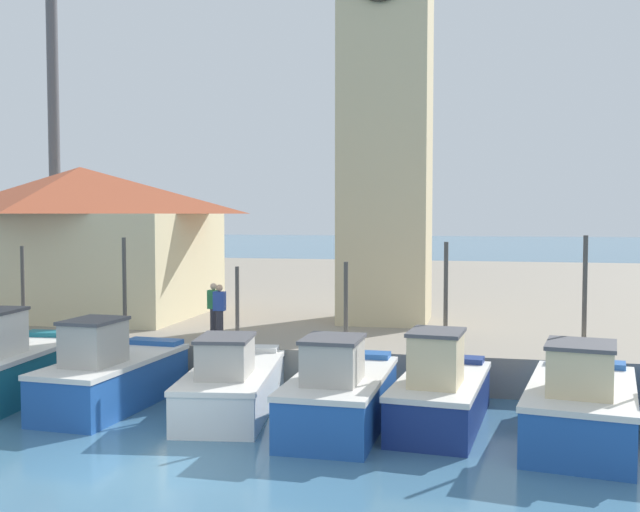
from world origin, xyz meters
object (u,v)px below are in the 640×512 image
Objects in this scene: fishing_boat_right_outer at (581,406)px; dock_worker_along_quay at (214,309)px; warehouse_left at (81,239)px; clock_tower at (386,87)px; fishing_boat_mid_left at (112,376)px; fishing_boat_left_inner at (10,367)px; port_crane_near at (59,114)px; fishing_boat_right_inner at (441,393)px; dock_worker_near_tower at (220,311)px; fishing_boat_center at (232,384)px; fishing_boat_mid_right at (340,394)px.

fishing_boat_right_outer reaches higher than dock_worker_along_quay.
fishing_boat_right_outer is at bearing -28.23° from warehouse_left.
clock_tower reaches higher than fishing_boat_right_outer.
fishing_boat_right_outer is at bearing -2.46° from fishing_boat_mid_left.
dock_worker_along_quay is at bearing -136.48° from clock_tower.
fishing_boat_left_inner is 0.53× the size of warehouse_left.
fishing_boat_mid_left is 0.22× the size of port_crane_near.
warehouse_left is 0.43× the size of port_crane_near.
port_crane_near reaches higher than fishing_boat_right_inner.
fishing_boat_mid_left reaches higher than fishing_boat_left_inner.
clock_tower is 10.38× the size of dock_worker_near_tower.
fishing_boat_mid_left is 3.04m from fishing_boat_center.
clock_tower is (5.59, 8.84, 8.26)m from fishing_boat_mid_left.
clock_tower reaches higher than warehouse_left.
dock_worker_along_quay is (13.07, -13.12, -7.87)m from port_crane_near.
fishing_boat_right_inner is 8.34m from dock_worker_along_quay.
fishing_boat_mid_right is at bearing -37.97° from warehouse_left.
dock_worker_near_tower is (-9.60, 4.56, 1.14)m from fishing_boat_right_outer.
dock_worker_near_tower and dock_worker_along_quay have the same top height.
warehouse_left reaches higher than fishing_boat_right_outer.
dock_worker_along_quay is at bearing -30.78° from warehouse_left.
clock_tower is 12.40m from warehouse_left.
fishing_boat_right_outer is at bearing -3.05° from fishing_boat_left_inner.
fishing_boat_mid_right is 2.26m from fishing_boat_right_inner.
fishing_boat_left_inner is 0.93× the size of fishing_boat_center.
dock_worker_along_quay is (-0.32, 0.38, 0.00)m from dock_worker_near_tower.
fishing_boat_left_inner is 3.00× the size of dock_worker_near_tower.
fishing_boat_right_inner is 28.12m from port_crane_near.
fishing_boat_right_outer is at bearing -5.32° from fishing_boat_center.
fishing_boat_center is 4.83m from dock_worker_along_quay.
clock_tower reaches higher than fishing_boat_mid_right.
warehouse_left is (-8.67, 8.16, 3.15)m from fishing_boat_center.
fishing_boat_mid_left reaches higher than fishing_boat_center.
port_crane_near is 13.33× the size of dock_worker_along_quay.
warehouse_left is at bearing -54.94° from port_crane_near.
fishing_boat_right_outer is 3.06× the size of dock_worker_near_tower.
clock_tower is at bearing 91.29° from fishing_boat_mid_right.
clock_tower is (2.57, 8.58, 8.37)m from fishing_boat_center.
fishing_boat_left_inner reaches higher than fishing_boat_center.
fishing_boat_right_inner is at bearing -74.75° from clock_tower.
fishing_boat_center is 0.24× the size of port_crane_near.
clock_tower is at bearing 44.95° from fishing_boat_left_inner.
fishing_boat_left_inner is at bearing 178.99° from fishing_boat_right_inner.
fishing_boat_center is at bearing -48.91° from port_crane_near.
fishing_boat_right_inner is at bearing -2.15° from fishing_boat_center.
dock_worker_near_tower is (-4.50, 4.61, 1.15)m from fishing_boat_mid_right.
port_crane_near is (-15.11, 17.32, 9.10)m from fishing_boat_center.
fishing_boat_left_inner is 3.00m from fishing_boat_mid_left.
clock_tower is 9.56m from dock_worker_along_quay.
fishing_boat_mid_right is 7.03m from dock_worker_along_quay.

